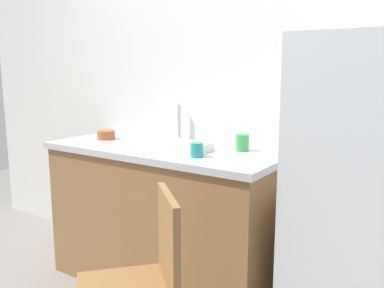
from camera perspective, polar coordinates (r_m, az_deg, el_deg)
name	(u,v)px	position (r m, az deg, el deg)	size (l,w,h in m)	color
back_wall	(218,85)	(2.69, 3.67, 8.34)	(4.80, 0.10, 2.59)	silver
cabinet_base	(164,219)	(2.67, -3.91, -10.52)	(1.49, 0.60, 0.88)	olive
countertop	(163,150)	(2.55, -4.04, -0.82)	(1.53, 0.64, 0.04)	#B7B7BC
faucet	(179,123)	(2.76, -1.85, 3.03)	(0.02, 0.02, 0.24)	#B7B7BC
refrigerator	(367,205)	(2.07, 23.44, -7.87)	(0.64, 0.64, 1.54)	silver
chair	(140,286)	(1.81, -7.33, -19.18)	(0.57, 0.57, 0.89)	olive
dish_tray	(186,146)	(2.41, -0.91, -0.34)	(0.28, 0.20, 0.05)	white
terracotta_bowl	(106,135)	(2.88, -11.98, 1.27)	(0.12, 0.12, 0.06)	#B25B33
cup_teal	(197,150)	(2.23, 0.68, -0.83)	(0.07, 0.07, 0.08)	teal
cup_green	(242,143)	(2.42, 7.09, 0.20)	(0.08, 0.08, 0.10)	green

